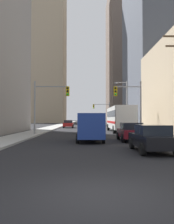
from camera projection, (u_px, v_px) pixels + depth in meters
ground_plane at (99, 195)px, 5.74m from camera, size 400.00×400.00×0.00m
sidewalk_left at (58, 126)px, 55.66m from camera, size 3.01×160.00×0.15m
sidewalk_right at (115, 126)px, 55.79m from camera, size 3.01×160.00×0.15m
city_bus at (120, 118)px, 32.17m from camera, size 2.67×11.52×3.40m
cargo_van_blue at (90, 126)px, 19.15m from camera, size 2.16×5.25×2.26m
sedan_black at (152, 138)px, 13.11m from camera, size 1.95×4.23×1.52m
sedan_maroon at (131, 132)px, 19.56m from camera, size 1.95×4.21×1.52m
sedan_green at (87, 127)px, 28.90m from camera, size 1.95×4.24×1.52m
sedan_red at (68, 124)px, 46.29m from camera, size 1.95×4.22×1.52m
sedan_beige at (86, 122)px, 61.53m from camera, size 1.95×4.20×1.52m
traffic_signal_near_left at (50, 99)px, 25.91m from camera, size 3.92×0.44×6.00m
traffic_signal_near_right at (129, 99)px, 26.00m from camera, size 3.10×0.44×6.00m
traffic_signal_far_right at (102, 110)px, 59.03m from camera, size 4.27×0.44×6.00m
street_lamp_right at (125, 101)px, 35.34m from camera, size 1.97×0.32×7.50m
building_left_far_tower at (43, 40)px, 100.15m from camera, size 18.99×18.32×71.05m
building_right_mid_block at (172, 46)px, 52.27m from camera, size 18.64×22.19×35.84m
building_right_far_highrise at (136, 58)px, 94.76m from camera, size 22.31×26.72×52.85m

